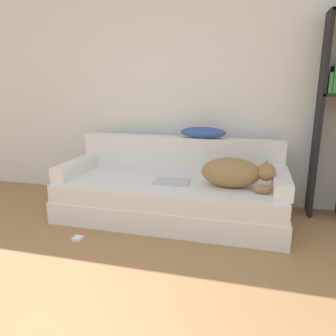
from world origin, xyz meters
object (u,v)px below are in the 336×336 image
(dog, at_px, (235,173))
(power_adapter, at_px, (78,238))
(couch, at_px, (170,200))
(throw_pillow, at_px, (203,133))
(laptop, at_px, (172,182))

(dog, height_order, power_adapter, dog)
(couch, relative_size, throw_pillow, 4.62)
(dog, bearing_deg, power_adapter, -154.36)
(power_adapter, bearing_deg, laptop, 41.90)
(couch, relative_size, power_adapter, 28.27)
(couch, height_order, power_adapter, couch)
(couch, xyz_separation_m, power_adapter, (-0.65, -0.67, -0.18))
(laptop, distance_m, throw_pillow, 0.63)
(laptop, bearing_deg, couch, 111.40)
(laptop, distance_m, power_adapter, 0.99)
(throw_pillow, bearing_deg, couch, -124.44)
(throw_pillow, height_order, power_adapter, throw_pillow)
(laptop, xyz_separation_m, power_adapter, (-0.68, -0.61, -0.38))
(couch, height_order, dog, dog)
(couch, relative_size, dog, 3.35)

